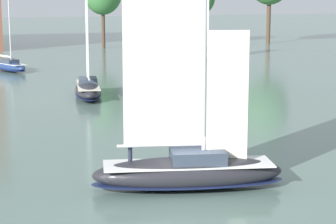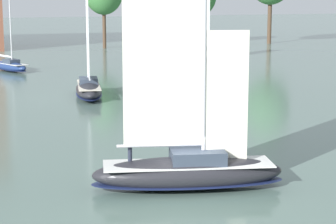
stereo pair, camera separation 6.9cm
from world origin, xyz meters
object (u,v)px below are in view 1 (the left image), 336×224
sailboat_main (188,168)px  sailboat_moored_far_slip (190,54)px  sailboat_moored_outer_mooring (88,87)px  sailboat_moored_near_marina (9,66)px

sailboat_main → sailboat_moored_far_slip: (19.54, 52.98, -0.12)m
sailboat_main → sailboat_moored_outer_mooring: size_ratio=1.13×
sailboat_main → sailboat_moored_near_marina: (-4.02, 48.92, -0.37)m
sailboat_main → sailboat_moored_far_slip: bearing=69.8°
sailboat_moored_far_slip → sailboat_moored_outer_mooring: sailboat_moored_outer_mooring is taller
sailboat_main → sailboat_moored_outer_mooring: sailboat_main is taller
sailboat_moored_near_marina → sailboat_moored_outer_mooring: 21.59m
sailboat_moored_near_marina → sailboat_moored_far_slip: bearing=9.8°
sailboat_moored_far_slip → sailboat_moored_outer_mooring: (-18.63, -25.08, 0.01)m
sailboat_moored_near_marina → sailboat_moored_outer_mooring: sailboat_moored_outer_mooring is taller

